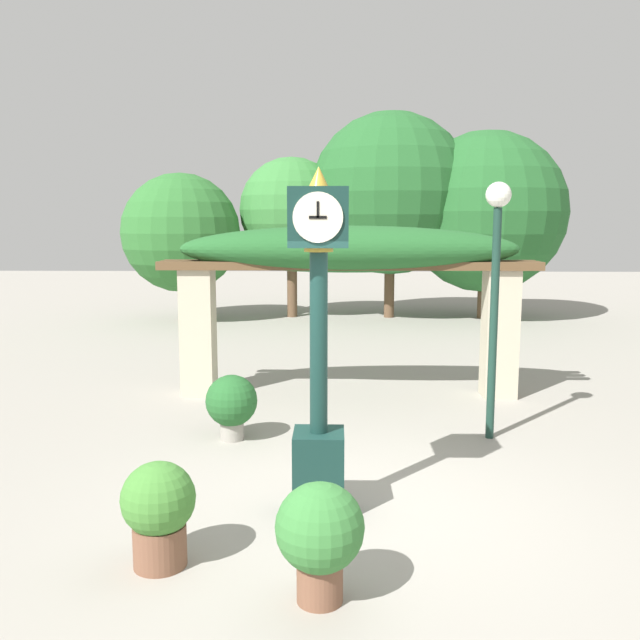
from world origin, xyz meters
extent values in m
plane|color=gray|center=(0.00, 0.00, 0.00)|extent=(60.00, 60.00, 0.00)
cube|color=#14332D|center=(-0.34, -0.04, 0.38)|extent=(0.46, 0.46, 0.77)
cylinder|color=#14332D|center=(-0.34, -0.04, 1.58)|extent=(0.16, 0.16, 1.63)
cylinder|color=gold|center=(-0.34, -0.04, 2.42)|extent=(0.26, 0.26, 0.04)
cube|color=#14332D|center=(-0.34, -0.04, 2.70)|extent=(0.51, 0.51, 0.51)
cylinder|color=beige|center=(-0.34, -0.30, 2.70)|extent=(0.42, 0.02, 0.42)
cylinder|color=beige|center=(-0.34, 0.23, 2.70)|extent=(0.42, 0.02, 0.42)
cube|color=black|center=(-0.34, -0.32, 2.70)|extent=(0.15, 0.01, 0.02)
cube|color=black|center=(-0.34, -0.32, 2.76)|extent=(0.02, 0.01, 0.14)
cone|color=gold|center=(-0.34, -0.04, 3.04)|extent=(0.18, 0.18, 0.18)
cube|color=#BCB299|center=(-2.30, 4.21, 0.97)|extent=(0.49, 0.49, 1.95)
cube|color=#BCB299|center=(2.30, 4.21, 0.97)|extent=(0.49, 0.49, 1.95)
cube|color=brown|center=(0.00, 3.96, 2.01)|extent=(5.69, 0.13, 0.13)
cube|color=brown|center=(0.00, 4.21, 2.01)|extent=(5.69, 0.13, 0.13)
cube|color=brown|center=(0.00, 4.45, 2.01)|extent=(5.69, 0.13, 0.13)
ellipsoid|color=#235B28|center=(0.00, 4.21, 2.25)|extent=(5.10, 1.09, 0.70)
cylinder|color=gray|center=(-1.46, 2.03, 0.13)|extent=(0.29, 0.29, 0.25)
sphere|color=#235B28|center=(-1.46, 2.03, 0.49)|extent=(0.63, 0.63, 0.63)
cylinder|color=brown|center=(-0.30, -1.52, 0.16)|extent=(0.33, 0.33, 0.31)
sphere|color=#387A38|center=(-0.30, -1.52, 0.55)|extent=(0.63, 0.63, 0.63)
cylinder|color=brown|center=(-1.56, -1.05, 0.17)|extent=(0.41, 0.41, 0.33)
sphere|color=#427F33|center=(-1.56, -1.05, 0.55)|extent=(0.58, 0.58, 0.58)
cylinder|color=#19382D|center=(1.72, 2.17, 1.41)|extent=(0.10, 0.10, 2.82)
sphere|color=white|center=(1.72, 2.17, 2.97)|extent=(0.30, 0.30, 0.30)
cylinder|color=brown|center=(-4.29, 11.99, 0.63)|extent=(0.28, 0.28, 1.25)
sphere|color=#2D6B2D|center=(-4.29, 11.99, 2.35)|extent=(3.13, 3.13, 3.13)
cylinder|color=brown|center=(-1.41, 12.80, 0.98)|extent=(0.28, 0.28, 1.95)
sphere|color=#387A38|center=(-1.41, 12.80, 2.95)|extent=(2.87, 2.87, 2.87)
cylinder|color=brown|center=(1.29, 12.77, 0.93)|extent=(0.28, 0.28, 1.86)
sphere|color=#235B28|center=(1.29, 12.77, 3.39)|extent=(4.39, 4.39, 4.39)
cylinder|color=brown|center=(3.85, 12.65, 0.69)|extent=(0.28, 0.28, 1.38)
sphere|color=#235B28|center=(3.85, 12.65, 2.90)|extent=(4.33, 4.33, 4.33)
camera|label=1|loc=(-0.19, -5.97, 2.67)|focal=38.00mm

